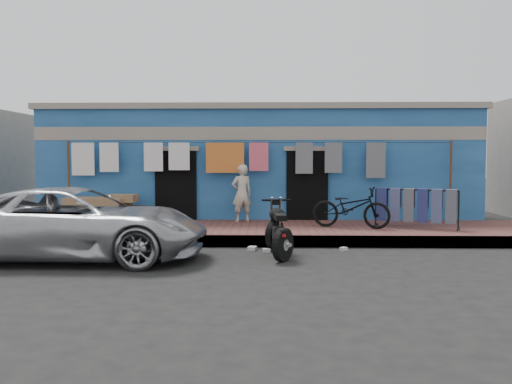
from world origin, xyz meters
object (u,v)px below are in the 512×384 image
car (76,222)px  jeans_rack (416,208)px  bicycle (351,203)px  charpoy (105,209)px  seated_person (242,193)px  motorcycle (279,228)px

car → jeans_rack: size_ratio=2.49×
bicycle → charpoy: 6.23m
car → jeans_rack: car is taller
car → jeans_rack: (7.08, 2.86, 0.03)m
seated_person → jeans_rack: size_ratio=0.74×
car → seated_person: size_ratio=3.35×
car → jeans_rack: 7.63m
jeans_rack → car: bearing=-158.0°
bicycle → charpoy: bearing=100.9°
seated_person → jeans_rack: bearing=142.0°
bicycle → motorcycle: 2.89m
motorcycle → jeans_rack: jeans_rack is taller
bicycle → jeans_rack: 1.55m
motorcycle → jeans_rack: (3.28, 2.33, 0.20)m
car → charpoy: bearing=9.1°
charpoy → jeans_rack: bearing=-7.0°
car → jeans_rack: bearing=-68.1°
motorcycle → car: bearing=-177.8°
seated_person → bicycle: size_ratio=0.81×
motorcycle → charpoy: 5.49m
motorcycle → seated_person: bearing=98.8°
motorcycle → charpoy: motorcycle is taller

